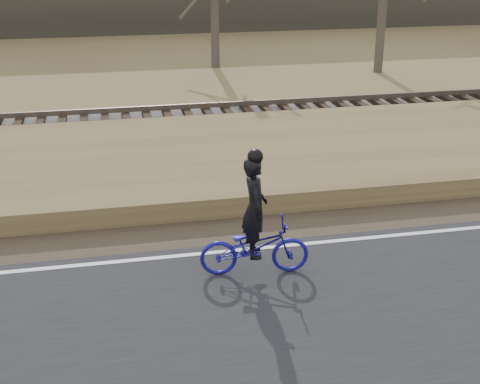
{
  "coord_description": "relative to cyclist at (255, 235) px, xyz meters",
  "views": [
    {
      "loc": [
        2.94,
        -10.65,
        5.6
      ],
      "look_at": [
        5.3,
        0.5,
        1.1
      ],
      "focal_mm": 50.0,
      "sensor_mm": 36.0,
      "label": 1
    }
  ],
  "objects": [
    {
      "name": "cyclist",
      "position": [
        0.0,
        0.0,
        0.0
      ],
      "size": [
        1.92,
        0.85,
        2.24
      ],
      "rotation": [
        0.0,
        0.0,
        1.46
      ],
      "color": "navy",
      "rests_on": "road"
    }
  ]
}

